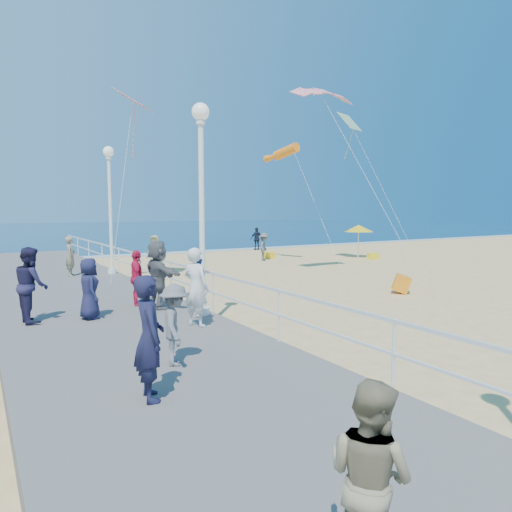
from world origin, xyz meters
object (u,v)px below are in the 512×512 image
box_kite (402,285)px  beach_chair_left (269,255)px  spectator_3 (137,278)px  spectator_4 (89,289)px  lamp_post_mid (201,187)px  beach_walker_a (264,247)px  spectator_7 (31,285)px  spectator_5 (158,274)px  spectator_2 (175,325)px  spectator_6 (71,256)px  beach_umbrella (359,228)px  woman_holding_toddler (196,287)px  lamp_post_far (110,196)px  beach_chair_right (373,256)px  toddler_held (199,273)px  spectator_1 (370,477)px  beach_walker_b (257,239)px  spectator_0 (149,338)px  beach_walker_c (155,252)px

box_kite → beach_chair_left: bearing=35.4°
spectator_3 → spectator_4: spectator_3 is taller
lamp_post_mid → beach_walker_a: bearing=51.7°
spectator_3 → spectator_7: (-2.73, -0.54, 0.13)m
spectator_7 → box_kite: size_ratio=3.03×
spectator_5 → lamp_post_mid: bearing=-157.6°
spectator_2 → spectator_6: size_ratio=0.87×
box_kite → beach_umbrella: bearing=9.5°
spectator_3 → box_kite: spectator_3 is taller
lamp_post_mid → woman_holding_toddler: size_ratio=2.90×
lamp_post_far → beach_chair_right: bearing=2.9°
toddler_held → beach_chair_left: bearing=-62.8°
spectator_7 → beach_umbrella: spectator_7 is taller
spectator_1 → spectator_5: size_ratio=0.79×
spectator_6 → beach_umbrella: beach_umbrella is taller
beach_walker_b → spectator_3: bearing=59.3°
spectator_0 → spectator_4: bearing=3.6°
spectator_4 → spectator_7: (-1.25, 0.40, 0.15)m
woman_holding_toddler → spectator_1: woman_holding_toddler is taller
spectator_0 → beach_walker_a: 21.67m
spectator_0 → beach_chair_right: size_ratio=3.25×
toddler_held → spectator_5: size_ratio=0.38×
lamp_post_far → beach_umbrella: 16.57m
spectator_6 → beach_chair_right: size_ratio=2.96×
spectator_1 → spectator_2: size_ratio=1.04×
lamp_post_mid → beach_umbrella: size_ratio=2.49×
spectator_6 → box_kite: (10.10, -8.37, -0.91)m
lamp_post_mid → spectator_4: size_ratio=3.51×
spectator_2 → spectator_5: size_ratio=0.76×
box_kite → beach_umbrella: size_ratio=0.28×
beach_walker_a → beach_walker_c: 7.00m
toddler_held → spectator_4: size_ratio=0.47×
spectator_5 → spectator_3: bearing=24.9°
toddler_held → spectator_7: (-3.33, 2.32, -0.30)m
spectator_2 → spectator_4: (-0.53, 4.29, 0.05)m
spectator_7 → spectator_0: bearing=-177.3°
spectator_1 → beach_chair_left: (13.66, 22.01, -0.94)m
spectator_3 → box_kite: bearing=-85.8°
spectator_1 → beach_walker_a: size_ratio=0.87×
spectator_0 → spectator_3: (1.81, 6.42, -0.11)m
spectator_3 → spectator_5: bearing=-139.0°
spectator_1 → beach_chair_left: bearing=-40.4°
spectator_4 → beach_walker_a: spectator_4 is taller
box_kite → spectator_1: bearing=176.4°
spectator_0 → beach_umbrella: (19.23, 15.51, 0.62)m
lamp_post_mid → spectator_5: lamp_post_mid is taller
spectator_0 → spectator_7: bearing=15.9°
lamp_post_mid → spectator_5: (-0.70, 1.36, -2.32)m
spectator_6 → beach_umbrella: bearing=-63.4°
beach_umbrella → beach_chair_left: size_ratio=3.89×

